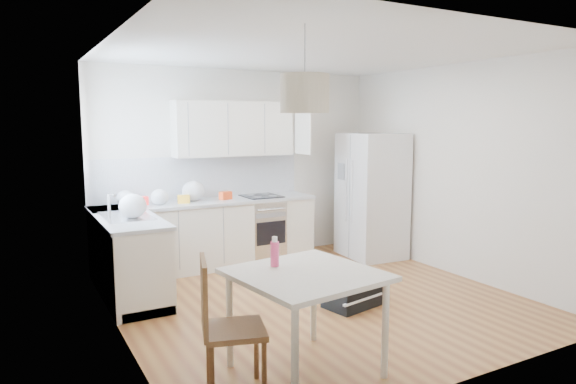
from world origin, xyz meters
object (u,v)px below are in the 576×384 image
at_px(refrigerator, 372,195).
at_px(dining_table, 306,284).
at_px(dining_chair, 235,327).
at_px(gym_bag, 352,294).

relative_size(refrigerator, dining_table, 1.56).
relative_size(refrigerator, dining_chair, 1.78).
bearing_deg(refrigerator, dining_chair, -137.00).
height_order(dining_table, gym_bag, dining_table).
distance_m(dining_table, dining_chair, 0.65).
bearing_deg(dining_table, dining_chair, 175.46).
height_order(dining_chair, gym_bag, dining_chair).
relative_size(dining_table, gym_bag, 1.99).
height_order(refrigerator, gym_bag, refrigerator).
bearing_deg(gym_bag, dining_table, -151.31).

